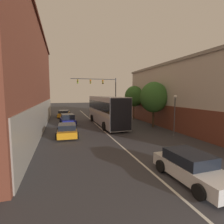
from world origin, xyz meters
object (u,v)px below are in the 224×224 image
at_px(bus, 106,109).
at_px(street_lamp, 175,113).
at_px(street_tree_far, 134,96).
at_px(hatchback_foreground, 192,167).
at_px(parked_car_left_far, 64,114).
at_px(traffic_signal_gantry, 102,87).
at_px(parked_car_left_near, 68,119).
at_px(parked_car_left_mid, 67,130).
at_px(street_tree_near, 154,97).

height_order(bus, street_lamp, street_lamp).
bearing_deg(bus, street_tree_far, -60.45).
height_order(hatchback_foreground, parked_car_left_far, hatchback_foreground).
distance_m(traffic_signal_gantry, street_tree_far, 9.18).
height_order(parked_car_left_near, street_tree_far, street_tree_far).
relative_size(parked_car_left_near, street_tree_far, 0.83).
distance_m(bus, parked_car_left_near, 5.43).
relative_size(hatchback_foreground, parked_car_left_mid, 1.03).
height_order(traffic_signal_gantry, street_tree_near, traffic_signal_gantry).
xyz_separation_m(traffic_signal_gantry, street_tree_far, (3.29, -8.40, -1.71)).
bearing_deg(bus, parked_car_left_mid, 133.02).
distance_m(parked_car_left_mid, street_lamp, 10.67).
xyz_separation_m(parked_car_left_near, street_tree_near, (10.10, -5.07, 3.04)).
relative_size(traffic_signal_gantry, street_lamp, 2.26).
bearing_deg(street_lamp, parked_car_left_far, 120.36).
bearing_deg(street_lamp, parked_car_left_mid, 165.35).
distance_m(parked_car_left_near, parked_car_left_mid, 6.90).
relative_size(parked_car_left_far, street_tree_near, 0.85).
bearing_deg(traffic_signal_gantry, parked_car_left_far, -165.24).
xyz_separation_m(hatchback_foreground, street_tree_near, (5.02, 12.48, 3.07)).
distance_m(parked_car_left_near, street_lamp, 13.83).
height_order(parked_car_left_mid, traffic_signal_gantry, traffic_signal_gantry).
bearing_deg(parked_car_left_mid, parked_car_left_far, 2.07).
bearing_deg(bus, street_tree_near, -124.07).
bearing_deg(bus, street_lamp, -149.00).
xyz_separation_m(parked_car_left_mid, street_tree_near, (10.42, 1.82, 3.11)).
relative_size(bus, street_tree_near, 2.05).
distance_m(hatchback_foreground, parked_car_left_near, 18.27).
bearing_deg(traffic_signal_gantry, parked_car_left_near, -125.53).
xyz_separation_m(parked_car_left_mid, street_lamp, (10.20, -2.66, 1.65)).
height_order(parked_car_left_near, parked_car_left_far, parked_car_left_near).
xyz_separation_m(parked_car_left_far, street_tree_far, (10.70, -6.44, 3.14)).
distance_m(street_tree_near, street_tree_far, 6.56).
relative_size(bus, parked_car_left_mid, 2.76).
bearing_deg(parked_car_left_near, traffic_signal_gantry, -39.33).
relative_size(bus, street_lamp, 2.87).
xyz_separation_m(parked_car_left_mid, street_tree_far, (10.66, 8.37, 3.13)).
distance_m(parked_car_left_near, street_tree_far, 10.89).
bearing_deg(bus, parked_car_left_near, 69.15).
bearing_deg(street_tree_near, parked_car_left_far, 128.84).
bearing_deg(parked_car_left_far, bus, -144.20).
bearing_deg(street_tree_far, street_lamp, -92.41).
bearing_deg(parked_car_left_mid, street_tree_far, -49.95).
distance_m(bus, parked_car_left_far, 11.14).
bearing_deg(street_tree_near, hatchback_foreground, -111.90).
bearing_deg(street_tree_near, parked_car_left_near, 153.35).
bearing_deg(street_lamp, bus, 122.34).
bearing_deg(parked_car_left_mid, hatchback_foreground, -151.21).
bearing_deg(street_tree_far, parked_car_left_near, -171.84).
height_order(bus, parked_car_left_far, bus).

